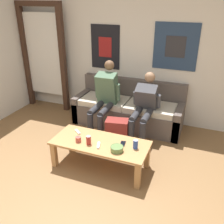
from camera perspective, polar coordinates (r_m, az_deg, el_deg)
name	(u,v)px	position (r m, az deg, el deg)	size (l,w,h in m)	color
ground_plane	(41,215)	(3.13, -15.86, -21.75)	(18.00, 18.00, 0.00)	brown
wall_back	(126,52)	(4.76, 3.11, 13.45)	(10.00, 0.07, 2.55)	silver
door_frame	(43,52)	(5.37, -15.41, 13.10)	(1.00, 0.10, 2.15)	#382319
couch	(128,110)	(4.69, 3.75, 0.39)	(2.00, 0.73, 0.81)	#564C47
coffee_table	(100,146)	(3.50, -2.68, -7.73)	(1.34, 0.58, 0.41)	#B27F4C
person_seated_adult	(105,96)	(4.31, -1.69, 3.59)	(0.47, 0.90, 1.23)	#2D2D33
person_seated_teen	(144,106)	(4.13, 7.40, 1.44)	(0.47, 0.94, 1.09)	#2D2D33
backpack	(117,133)	(4.07, 1.13, -4.80)	(0.40, 0.31, 0.44)	maroon
ceramic_bowl	(117,148)	(3.26, 1.11, -8.30)	(0.17, 0.17, 0.07)	#607F47
pillar_candle	(78,139)	(3.48, -7.72, -6.20)	(0.08, 0.08, 0.08)	#B24C42
drink_can_blue	(136,144)	(3.31, 5.40, -7.34)	(0.07, 0.07, 0.12)	#28479E
drink_can_red	(89,140)	(3.40, -5.37, -6.42)	(0.07, 0.07, 0.12)	maroon
game_controller_near_left	(78,132)	(3.71, -7.88, -4.49)	(0.13, 0.12, 0.03)	white
game_controller_near_right	(99,145)	(3.37, -3.10, -7.60)	(0.08, 0.15, 0.03)	white
cell_phone	(123,144)	(3.42, 2.46, -7.25)	(0.08, 0.14, 0.01)	black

